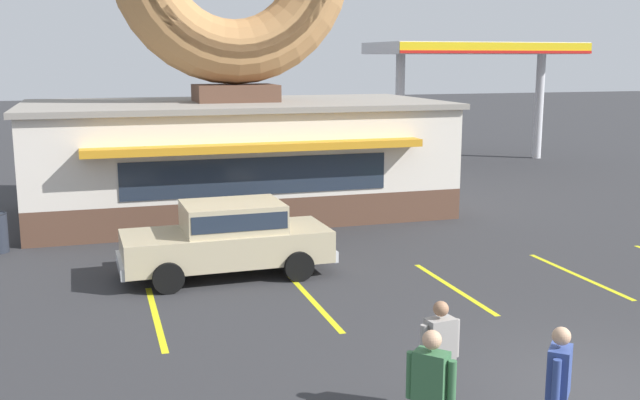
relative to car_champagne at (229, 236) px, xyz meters
The scene contains 11 objects.
ground_plane 8.33m from the car_champagne, 61.27° to the right, with size 160.00×160.00×0.00m, color #2D2D30.
donut_shop_building 7.42m from the car_champagne, 77.58° to the left, with size 12.30×6.75×10.96m.
car_champagne is the anchor object (origin of this frame).
pedestrian_blue_sweater_man 7.34m from the car_champagne, 78.14° to the right, with size 0.59×0.29×1.56m.
pedestrian_hooded_kid 8.94m from the car_champagne, 75.01° to the right, with size 0.43×0.47×1.63m.
pedestrian_leather_jacket_man 8.44m from the car_champagne, 84.58° to the right, with size 0.43×0.46×1.68m.
gas_station_canopy 20.62m from the car_champagne, 47.15° to the left, with size 9.00×4.46×5.30m.
parking_stripe_far_left 3.00m from the car_champagne, 128.00° to the right, with size 0.12×3.60×0.01m, color yellow.
parking_stripe_left 2.72m from the car_champagne, 61.39° to the right, with size 0.12×3.60×0.01m, color yellow.
parking_stripe_mid_left 4.88m from the car_champagne, 28.11° to the right, with size 0.12×3.60×0.01m, color yellow.
parking_stripe_centre 7.63m from the car_champagne, 17.36° to the right, with size 0.12×3.60×0.01m, color yellow.
Camera 1 is at (-6.68, -8.32, 4.66)m, focal length 42.00 mm.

